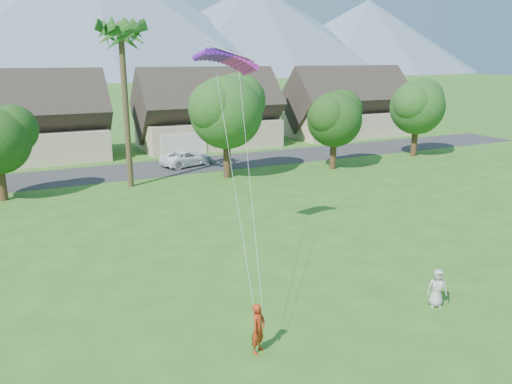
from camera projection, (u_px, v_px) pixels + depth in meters
street at (140, 170)px, 44.91m from camera, size 90.00×7.00×0.01m
kite_flyer at (258, 328)px, 16.97m from camera, size 0.79×0.73×1.81m
watcher at (437, 288)px, 20.19m from camera, size 0.93×0.84×1.60m
parked_car at (187, 158)px, 46.61m from camera, size 5.66×3.80×1.44m
mountain_ridge at (48, 16)px, 238.07m from camera, size 540.00×240.00×70.00m
houses_row at (123, 121)px, 52.04m from camera, size 72.75×8.19×8.86m
tree_row at (140, 125)px, 37.87m from camera, size 62.27×6.67×8.45m
fan_palm at (121, 29)px, 36.21m from camera, size 3.00×3.00×13.80m
parafoil_kite at (227, 57)px, 23.50m from camera, size 3.34×1.33×0.50m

